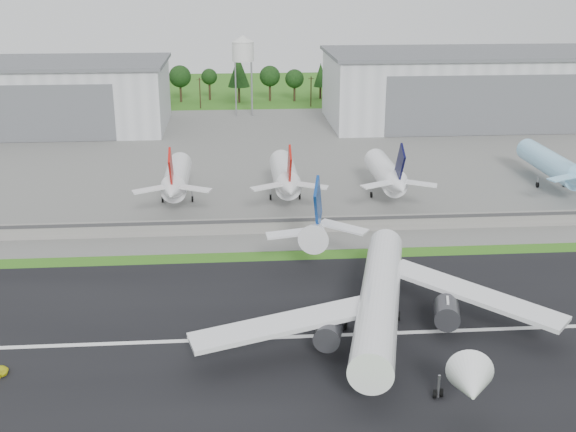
{
  "coord_description": "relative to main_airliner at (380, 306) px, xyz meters",
  "views": [
    {
      "loc": [
        -9.48,
        -86.17,
        52.54
      ],
      "look_at": [
        0.35,
        40.0,
        9.0
      ],
      "focal_mm": 45.0,
      "sensor_mm": 36.0,
      "label": 1
    }
  ],
  "objects": [
    {
      "name": "ground",
      "position": [
        -11.8,
        -9.58,
        -4.89
      ],
      "size": [
        600.0,
        600.0,
        0.0
      ],
      "primitive_type": "plane",
      "color": "#256818",
      "rests_on": "ground"
    },
    {
      "name": "runway",
      "position": [
        -11.8,
        0.42,
        -4.84
      ],
      "size": [
        320.0,
        60.0,
        0.1
      ],
      "primitive_type": "cube",
      "color": "black",
      "rests_on": "ground"
    },
    {
      "name": "runway_centerline",
      "position": [
        -11.8,
        0.42,
        -4.78
      ],
      "size": [
        220.0,
        1.0,
        0.02
      ],
      "primitive_type": "cube",
      "color": "white",
      "rests_on": "runway"
    },
    {
      "name": "apron",
      "position": [
        -11.8,
        110.42,
        -4.84
      ],
      "size": [
        320.0,
        150.0,
        0.1
      ],
      "primitive_type": "cube",
      "color": "slate",
      "rests_on": "ground"
    },
    {
      "name": "blast_fence",
      "position": [
        -11.8,
        45.41,
        -3.09
      ],
      "size": [
        240.0,
        0.61,
        3.5
      ],
      "color": "gray",
      "rests_on": "ground"
    },
    {
      "name": "hangar_west",
      "position": [
        -91.8,
        155.34,
        6.74
      ],
      "size": [
        97.0,
        44.0,
        23.2
      ],
      "color": "silver",
      "rests_on": "ground"
    },
    {
      "name": "hangar_east",
      "position": [
        63.2,
        155.34,
        7.73
      ],
      "size": [
        102.0,
        47.0,
        25.2
      ],
      "color": "silver",
      "rests_on": "ground"
    },
    {
      "name": "water_tower",
      "position": [
        -16.8,
        175.42,
        19.66
      ],
      "size": [
        8.4,
        8.4,
        29.4
      ],
      "color": "#99999E",
      "rests_on": "ground"
    },
    {
      "name": "utility_poles",
      "position": [
        -11.8,
        190.42,
        -4.89
      ],
      "size": [
        230.0,
        3.0,
        12.0
      ],
      "primitive_type": null,
      "color": "black",
      "rests_on": "ground"
    },
    {
      "name": "treeline",
      "position": [
        -11.8,
        205.42,
        -4.89
      ],
      "size": [
        320.0,
        16.0,
        22.0
      ],
      "primitive_type": null,
      "color": "black",
      "rests_on": "ground"
    },
    {
      "name": "main_airliner",
      "position": [
        0.0,
        0.0,
        0.0
      ],
      "size": [
        55.55,
        58.59,
        18.17
      ],
      "rotation": [
        0.0,
        0.0,
        2.89
      ],
      "color": "white",
      "rests_on": "runway"
    },
    {
      "name": "parked_jet_red_a",
      "position": [
        -34.74,
        66.99,
        1.3
      ],
      "size": [
        7.36,
        31.29,
        16.7
      ],
      "color": "white",
      "rests_on": "ground"
    },
    {
      "name": "parked_jet_red_b",
      "position": [
        -9.18,
        67.0,
        1.37
      ],
      "size": [
        7.36,
        31.29,
        16.78
      ],
      "color": "white",
      "rests_on": "ground"
    },
    {
      "name": "parked_jet_navy",
      "position": [
        15.21,
        66.99,
        1.28
      ],
      "size": [
        7.36,
        31.29,
        16.69
      ],
      "color": "white",
      "rests_on": "ground"
    },
    {
      "name": "parked_jet_skyblue",
      "position": [
        58.61,
        71.99,
        1.26
      ],
      "size": [
        7.36,
        37.29,
        16.72
      ],
      "color": "#92D4FC",
      "rests_on": "ground"
    }
  ]
}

